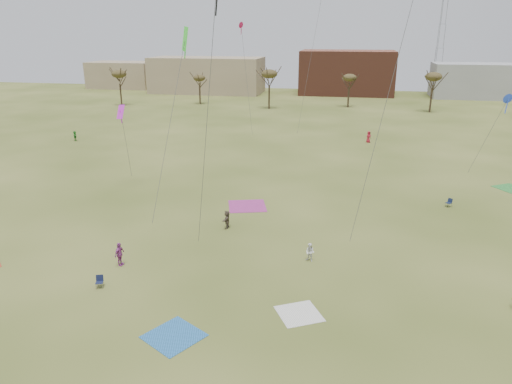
# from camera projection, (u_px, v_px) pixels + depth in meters

# --- Properties ---
(ground) EXTENTS (260.00, 260.00, 0.00)m
(ground) POSITION_uv_depth(u_px,v_px,m) (215.00, 351.00, 26.92)
(ground) COLOR #3C4A17
(ground) RESTS_ON ground
(spectator_fore_c) EXTENTS (0.52, 1.55, 1.66)m
(spectator_fore_c) POSITION_uv_depth(u_px,v_px,m) (227.00, 219.00, 43.47)
(spectator_fore_c) COLOR brown
(spectator_fore_c) RESTS_ON ground
(spectator_mid_d) EXTENTS (0.60, 1.15, 1.87)m
(spectator_mid_d) POSITION_uv_depth(u_px,v_px,m) (120.00, 254.00, 36.46)
(spectator_mid_d) COLOR #A54499
(spectator_mid_d) RESTS_ON ground
(spectator_mid_e) EXTENTS (0.89, 0.81, 1.49)m
(spectator_mid_e) POSITION_uv_depth(u_px,v_px,m) (310.00, 252.00, 37.17)
(spectator_mid_e) COLOR white
(spectator_mid_e) RESTS_ON ground
(flyer_far_a) EXTENTS (1.25, 1.50, 1.62)m
(flyer_far_a) POSITION_uv_depth(u_px,v_px,m) (75.00, 136.00, 78.26)
(flyer_far_a) COLOR #2B832C
(flyer_far_a) RESTS_ON ground
(flyer_far_b) EXTENTS (1.08, 1.03, 1.86)m
(flyer_far_b) POSITION_uv_depth(u_px,v_px,m) (369.00, 137.00, 76.92)
(flyer_far_b) COLOR #A51C2D
(flyer_far_b) RESTS_ON ground
(blanket_blue) EXTENTS (4.04, 4.04, 0.03)m
(blanket_blue) POSITION_uv_depth(u_px,v_px,m) (174.00, 336.00, 28.18)
(blanket_blue) COLOR #286BAF
(blanket_blue) RESTS_ON ground
(blanket_cream) EXTENTS (3.50, 3.50, 0.03)m
(blanket_cream) POSITION_uv_depth(u_px,v_px,m) (299.00, 314.00, 30.41)
(blanket_cream) COLOR white
(blanket_cream) RESTS_ON ground
(blanket_plum) EXTENTS (4.68, 4.68, 0.03)m
(blanket_plum) POSITION_uv_depth(u_px,v_px,m) (247.00, 206.00, 49.14)
(blanket_plum) COLOR #A63382
(blanket_plum) RESTS_ON ground
(blanket_olive) EXTENTS (4.05, 4.05, 0.03)m
(blanket_olive) POSITION_uv_depth(u_px,v_px,m) (510.00, 188.00, 54.69)
(blanket_olive) COLOR #318837
(blanket_olive) RESTS_ON ground
(camp_chair_left) EXTENTS (0.65, 0.68, 0.87)m
(camp_chair_left) POSITION_uv_depth(u_px,v_px,m) (100.00, 284.00, 33.48)
(camp_chair_left) COLOR #141B39
(camp_chair_left) RESTS_ON ground
(camp_chair_right) EXTENTS (0.74, 0.74, 0.87)m
(camp_chair_right) POSITION_uv_depth(u_px,v_px,m) (449.00, 204.00, 48.89)
(camp_chair_right) COLOR #151E3A
(camp_chair_right) RESTS_ON ground
(tree_line) EXTENTS (117.44, 49.32, 8.91)m
(tree_line) POSITION_uv_depth(u_px,v_px,m) (306.00, 82.00, 98.68)
(tree_line) COLOR #3A2B1E
(tree_line) RESTS_ON ground
(building_tan) EXTENTS (32.00, 14.00, 10.00)m
(building_tan) POSITION_uv_depth(u_px,v_px,m) (207.00, 75.00, 138.62)
(building_tan) COLOR #937F60
(building_tan) RESTS_ON ground
(building_brick) EXTENTS (26.00, 16.00, 12.00)m
(building_brick) POSITION_uv_depth(u_px,v_px,m) (347.00, 72.00, 135.56)
(building_brick) COLOR brown
(building_brick) RESTS_ON ground
(building_grey) EXTENTS (24.00, 12.00, 9.00)m
(building_grey) POSITION_uv_depth(u_px,v_px,m) (479.00, 81.00, 127.72)
(building_grey) COLOR gray
(building_grey) RESTS_ON ground
(building_tan_west) EXTENTS (20.00, 12.00, 8.00)m
(building_tan_west) POSITION_uv_depth(u_px,v_px,m) (123.00, 75.00, 150.97)
(building_tan_west) COLOR #937F60
(building_tan_west) RESTS_ON ground
(radio_tower) EXTENTS (1.51, 1.72, 41.00)m
(radio_tower) POSITION_uv_depth(u_px,v_px,m) (442.00, 23.00, 131.36)
(radio_tower) COLOR #9EA3A8
(radio_tower) RESTS_ON ground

